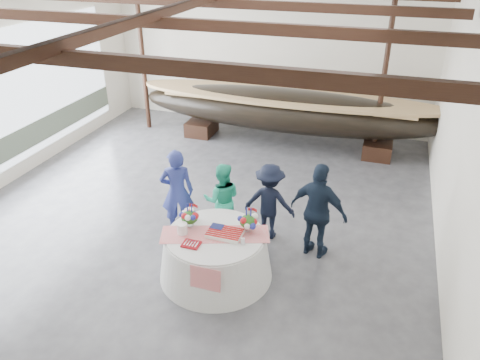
% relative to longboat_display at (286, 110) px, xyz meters
% --- Properties ---
extents(floor, '(10.00, 12.00, 0.01)m').
position_rel_longboat_display_xyz_m(floor, '(-0.97, -4.48, -1.05)').
color(floor, '#3D3D42').
rests_on(floor, ground).
extents(wall_back, '(10.00, 0.02, 4.50)m').
position_rel_longboat_display_xyz_m(wall_back, '(-0.97, 1.52, 1.20)').
color(wall_back, silver).
rests_on(wall_back, ground).
extents(wall_right, '(0.02, 12.00, 4.50)m').
position_rel_longboat_display_xyz_m(wall_right, '(4.03, -4.48, 1.20)').
color(wall_right, silver).
rests_on(wall_right, ground).
extents(pavilion_structure, '(9.80, 11.76, 4.50)m').
position_rel_longboat_display_xyz_m(pavilion_structure, '(-0.97, -3.71, 2.95)').
color(pavilion_structure, black).
rests_on(pavilion_structure, ground).
extents(open_bay, '(0.03, 7.00, 3.20)m').
position_rel_longboat_display_xyz_m(open_bay, '(-5.91, -3.48, 0.77)').
color(open_bay, silver).
rests_on(open_bay, ground).
extents(longboat_display, '(8.79, 1.76, 1.65)m').
position_rel_longboat_display_xyz_m(longboat_display, '(0.00, 0.00, 0.00)').
color(longboat_display, black).
rests_on(longboat_display, ground).
extents(banquet_table, '(2.04, 2.04, 0.87)m').
position_rel_longboat_display_xyz_m(banquet_table, '(0.19, -6.21, -0.62)').
color(banquet_table, silver).
rests_on(banquet_table, ground).
extents(tabletop_items, '(1.96, 1.13, 0.40)m').
position_rel_longboat_display_xyz_m(tabletop_items, '(0.15, -6.09, -0.03)').
color(tabletop_items, red).
rests_on(tabletop_items, banquet_table).
extents(guest_woman_blue, '(0.79, 0.68, 1.84)m').
position_rel_longboat_display_xyz_m(guest_woman_blue, '(-1.04, -5.12, -0.13)').
color(guest_woman_blue, navy).
rests_on(guest_woman_blue, ground).
extents(guest_woman_teal, '(0.91, 0.80, 1.57)m').
position_rel_longboat_display_xyz_m(guest_woman_teal, '(-0.16, -4.91, -0.27)').
color(guest_woman_teal, '#21AD85').
rests_on(guest_woman_teal, ground).
extents(guest_man_left, '(1.04, 0.60, 1.61)m').
position_rel_longboat_display_xyz_m(guest_man_left, '(0.77, -4.71, -0.25)').
color(guest_man_left, black).
rests_on(guest_man_left, ground).
extents(guest_man_right, '(1.21, 0.75, 1.92)m').
position_rel_longboat_display_xyz_m(guest_man_right, '(1.79, -5.04, -0.09)').
color(guest_man_right, '#141F30').
rests_on(guest_man_right, ground).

